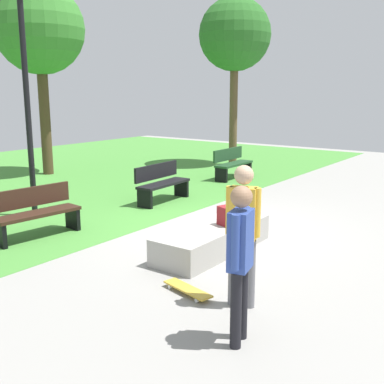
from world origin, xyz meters
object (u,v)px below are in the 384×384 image
(park_bench_near_path, at_px, (162,182))
(skateboard_by_ledge, at_px, (188,289))
(concrete_ledge, at_px, (213,239))
(tree_slender_maple, at_px, (235,36))
(skater_performing_trick, at_px, (240,253))
(skater_watching, at_px, (243,225))
(tree_young_birch, at_px, (39,30))
(park_bench_far_left, at_px, (35,211))
(park_bench_center_lawn, at_px, (232,163))
(backpack_on_ledge, at_px, (226,216))
(lamp_post, at_px, (26,82))

(park_bench_near_path, bearing_deg, skateboard_by_ledge, -136.65)
(concrete_ledge, distance_m, tree_slender_maple, 10.55)
(park_bench_near_path, bearing_deg, tree_slender_maple, 15.71)
(skater_performing_trick, distance_m, skater_watching, 0.90)
(concrete_ledge, bearing_deg, skater_watching, -136.63)
(skater_watching, bearing_deg, tree_slender_maple, 31.91)
(skater_performing_trick, bearing_deg, tree_young_birch, 62.23)
(park_bench_far_left, distance_m, park_bench_near_path, 3.54)
(park_bench_center_lawn, height_order, park_bench_near_path, same)
(park_bench_near_path, height_order, tree_slender_maple, tree_slender_maple)
(backpack_on_ledge, distance_m, lamp_post, 5.07)
(concrete_ledge, height_order, backpack_on_ledge, backpack_on_ledge)
(skater_watching, height_order, lamp_post, lamp_post)
(skateboard_by_ledge, distance_m, park_bench_center_lawn, 8.60)
(concrete_ledge, xyz_separation_m, lamp_post, (-0.33, 4.39, 2.59))
(concrete_ledge, relative_size, lamp_post, 0.51)
(skateboard_by_ledge, height_order, lamp_post, lamp_post)
(concrete_ledge, height_order, park_bench_near_path, park_bench_near_path)
(skater_watching, bearing_deg, lamp_post, 78.53)
(park_bench_center_lawn, distance_m, tree_slender_maple, 4.89)
(backpack_on_ledge, bearing_deg, park_bench_far_left, -136.23)
(skater_watching, relative_size, skateboard_by_ledge, 2.16)
(tree_young_birch, distance_m, tree_slender_maple, 6.45)
(skater_performing_trick, distance_m, park_bench_near_path, 6.73)
(tree_slender_maple, xyz_separation_m, lamp_post, (-8.73, -0.35, -1.68))
(concrete_ledge, xyz_separation_m, tree_slender_maple, (8.40, 4.74, 4.27))
(skateboard_by_ledge, distance_m, lamp_post, 5.91)
(skateboard_by_ledge, bearing_deg, park_bench_near_path, 43.35)
(concrete_ledge, distance_m, park_bench_far_left, 3.33)
(skater_performing_trick, relative_size, skateboard_by_ledge, 2.08)
(park_bench_near_path, xyz_separation_m, tree_slender_maple, (6.10, 1.72, 4.01))
(park_bench_far_left, bearing_deg, concrete_ledge, -67.97)
(skater_performing_trick, height_order, lamp_post, lamp_post)
(skater_watching, bearing_deg, park_bench_far_left, 86.63)
(park_bench_center_lawn, bearing_deg, tree_young_birch, 118.64)
(skateboard_by_ledge, distance_m, tree_slender_maple, 12.22)
(skater_watching, relative_size, park_bench_near_path, 1.10)
(lamp_post, bearing_deg, backpack_on_ledge, -83.55)
(concrete_ledge, distance_m, tree_young_birch, 9.99)
(backpack_on_ledge, xyz_separation_m, park_bench_center_lawn, (5.81, 3.44, -0.11))
(backpack_on_ledge, bearing_deg, lamp_post, -153.74)
(park_bench_near_path, bearing_deg, tree_young_birch, 81.12)
(skater_watching, height_order, park_bench_near_path, skater_watching)
(concrete_ledge, xyz_separation_m, tree_young_birch, (3.15, 8.49, 4.21))
(tree_young_birch, bearing_deg, skater_performing_trick, -117.77)
(skater_performing_trick, relative_size, tree_slender_maple, 0.30)
(park_bench_center_lawn, distance_m, park_bench_near_path, 3.70)
(skater_watching, xyz_separation_m, tree_young_birch, (4.66, 9.92, 3.38))
(park_bench_center_lawn, relative_size, tree_young_birch, 0.27)
(concrete_ledge, distance_m, skater_performing_trick, 3.06)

